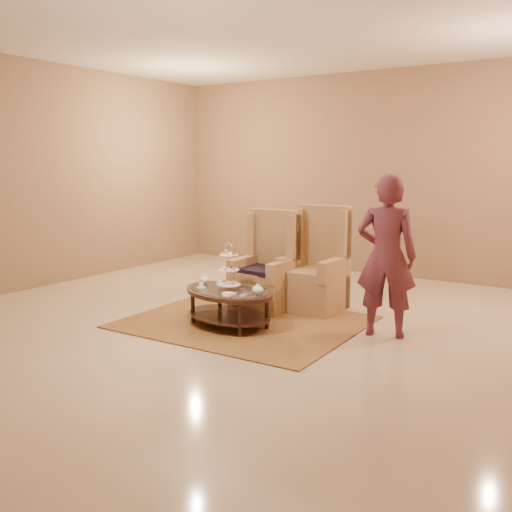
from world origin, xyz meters
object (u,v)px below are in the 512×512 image
Objects in this scene: tea_table at (229,296)px; armchair_left at (267,276)px; person at (386,256)px; armchair_right at (316,275)px.

tea_table is 1.03× the size of armchair_left.
person is (1.69, 0.68, 0.55)m from tea_table.
armchair_right reaches higher than armchair_left.
armchair_left is at bearing -149.33° from armchair_right.
armchair_left is 0.66m from armchair_right.
armchair_right is at bearing -43.11° from person.
person reaches higher than tea_table.
armchair_left is 0.96× the size of armchair_right.
armchair_right reaches higher than tea_table.
armchair_right is 1.45m from person.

